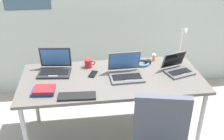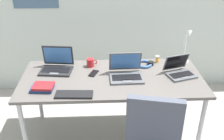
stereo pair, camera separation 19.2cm
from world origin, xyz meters
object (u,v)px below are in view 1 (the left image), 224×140
(desk_lamp, at_px, (182,44))
(pill_bottle, at_px, (154,57))
(computer_mouse, at_px, (117,62))
(external_keyboard, at_px, (77,96))
(laptop_by_keyboard, at_px, (178,69))
(coffee_mug, at_px, (88,64))
(laptop_back_left, at_px, (126,72))
(headphones, at_px, (141,63))
(book_stack, at_px, (44,90))
(cell_phone, at_px, (93,74))
(laptop_center, at_px, (55,68))

(desk_lamp, relative_size, pill_bottle, 5.07)
(desk_lamp, height_order, computer_mouse, desk_lamp)
(computer_mouse, bearing_deg, external_keyboard, -137.97)
(external_keyboard, bearing_deg, computer_mouse, 56.91)
(laptop_by_keyboard, relative_size, coffee_mug, 2.87)
(laptop_back_left, relative_size, coffee_mug, 2.92)
(computer_mouse, xyz_separation_m, headphones, (0.27, -0.04, -0.00))
(desk_lamp, relative_size, book_stack, 1.86)
(laptop_back_left, bearing_deg, book_stack, -165.70)
(headphones, relative_size, coffee_mug, 1.89)
(external_keyboard, distance_m, book_stack, 0.31)
(laptop_back_left, bearing_deg, pill_bottle, 40.24)
(laptop_back_left, relative_size, headphones, 1.54)
(laptop_by_keyboard, distance_m, headphones, 0.40)
(computer_mouse, bearing_deg, pill_bottle, -8.30)
(external_keyboard, relative_size, book_stack, 1.54)
(external_keyboard, xyz_separation_m, cell_phone, (0.16, 0.39, -0.01))
(laptop_back_left, height_order, external_keyboard, laptop_back_left)
(cell_phone, bearing_deg, external_keyboard, -90.65)
(computer_mouse, relative_size, coffee_mug, 0.85)
(laptop_center, height_order, external_keyboard, laptop_center)
(laptop_back_left, distance_m, computer_mouse, 0.30)
(coffee_mug, bearing_deg, computer_mouse, 7.43)
(pill_bottle, bearing_deg, laptop_by_keyboard, -59.72)
(laptop_back_left, xyz_separation_m, pill_bottle, (0.37, 0.31, -0.01))
(pill_bottle, bearing_deg, desk_lamp, -6.73)
(external_keyboard, relative_size, pill_bottle, 4.18)
(laptop_back_left, bearing_deg, desk_lamp, 23.03)
(laptop_back_left, xyz_separation_m, external_keyboard, (-0.49, -0.31, -0.04))
(laptop_by_keyboard, xyz_separation_m, pill_bottle, (-0.17, 0.29, -0.00))
(laptop_center, xyz_separation_m, cell_phone, (0.38, -0.10, -0.04))
(pill_bottle, bearing_deg, cell_phone, -161.52)
(external_keyboard, bearing_deg, cell_phone, 70.36)
(laptop_center, height_order, pill_bottle, laptop_center)
(book_stack, bearing_deg, laptop_center, 78.84)
(laptop_back_left, distance_m, external_keyboard, 0.58)
(desk_lamp, bearing_deg, external_keyboard, -152.77)
(external_keyboard, distance_m, cell_phone, 0.43)
(book_stack, bearing_deg, headphones, 24.38)
(desk_lamp, xyz_separation_m, computer_mouse, (-0.71, 0.01, -0.18))
(external_keyboard, distance_m, pill_bottle, 1.06)
(laptop_back_left, distance_m, cell_phone, 0.34)
(headphones, bearing_deg, laptop_by_keyboard, -35.23)
(external_keyboard, relative_size, cell_phone, 2.43)
(desk_lamp, relative_size, external_keyboard, 1.21)
(pill_bottle, bearing_deg, coffee_mug, -174.86)
(coffee_mug, bearing_deg, external_keyboard, -102.99)
(external_keyboard, bearing_deg, pill_bottle, 39.14)
(desk_lamp, distance_m, headphones, 0.48)
(laptop_center, relative_size, headphones, 1.62)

